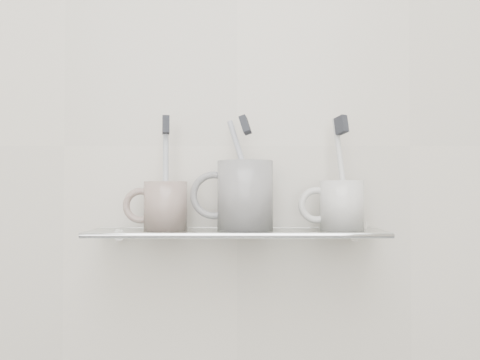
{
  "coord_description": "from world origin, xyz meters",
  "views": [
    {
      "loc": [
        0.0,
        0.24,
        1.17
      ],
      "look_at": [
        0.01,
        1.04,
        1.19
      ],
      "focal_mm": 35.0,
      "sensor_mm": 36.0,
      "label": 1
    }
  ],
  "objects_px": {
    "mug_left": "(166,206)",
    "shelf_glass": "(237,232)",
    "mug_center": "(245,195)",
    "mug_right": "(342,205)"
  },
  "relations": [
    {
      "from": "shelf_glass",
      "to": "mug_center",
      "type": "distance_m",
      "value": 0.07
    },
    {
      "from": "mug_left",
      "to": "mug_center",
      "type": "distance_m",
      "value": 0.14
    },
    {
      "from": "mug_left",
      "to": "mug_center",
      "type": "relative_size",
      "value": 0.7
    },
    {
      "from": "mug_right",
      "to": "mug_center",
      "type": "bearing_deg",
      "value": 159.5
    },
    {
      "from": "shelf_glass",
      "to": "mug_center",
      "type": "height_order",
      "value": "mug_center"
    },
    {
      "from": "mug_left",
      "to": "shelf_glass",
      "type": "bearing_deg",
      "value": 20.37
    },
    {
      "from": "shelf_glass",
      "to": "mug_right",
      "type": "relative_size",
      "value": 5.91
    },
    {
      "from": "mug_left",
      "to": "mug_right",
      "type": "xyz_separation_m",
      "value": [
        0.3,
        0.0,
        0.0
      ]
    },
    {
      "from": "mug_left",
      "to": "mug_center",
      "type": "xyz_separation_m",
      "value": [
        0.14,
        0.0,
        0.02
      ]
    },
    {
      "from": "mug_center",
      "to": "shelf_glass",
      "type": "bearing_deg",
      "value": 175.92
    }
  ]
}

